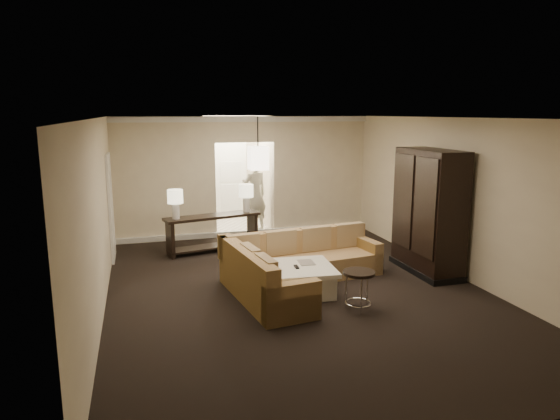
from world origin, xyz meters
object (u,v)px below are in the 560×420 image
object	(u,v)px
drink_table	(359,282)
coffee_table	(299,279)
person	(255,191)
console_table	(213,230)
sectional_sofa	(293,267)
armoire	(428,214)

from	to	relation	value
drink_table	coffee_table	bearing A→B (deg)	123.13
coffee_table	drink_table	xyz separation A→B (m)	(0.62, -0.95, 0.20)
coffee_table	person	bearing A→B (deg)	86.30
console_table	person	size ratio (longest dim) A/B	1.03
sectional_sofa	armoire	size ratio (longest dim) A/B	1.29
console_table	person	world-z (taller)	person
coffee_table	console_table	bearing A→B (deg)	109.15
sectional_sofa	console_table	world-z (taller)	sectional_sofa
console_table	person	bearing A→B (deg)	37.77
person	coffee_table	bearing A→B (deg)	64.23
sectional_sofa	person	size ratio (longest dim) A/B	1.45
sectional_sofa	coffee_table	size ratio (longest dim) A/B	2.46
console_table	person	distance (m)	2.05
console_table	coffee_table	bearing A→B (deg)	-83.44
coffee_table	person	size ratio (longest dim) A/B	0.59
sectional_sofa	coffee_table	xyz separation A→B (m)	(0.00, -0.30, -0.11)
console_table	sectional_sofa	bearing A→B (deg)	-81.46
sectional_sofa	drink_table	xyz separation A→B (m)	(0.62, -1.24, 0.09)
coffee_table	drink_table	size ratio (longest dim) A/B	1.98
console_table	armoire	world-z (taller)	armoire
console_table	drink_table	bearing A→B (deg)	-79.62
console_table	person	xyz separation A→B (m)	(1.26, 1.52, 0.54)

